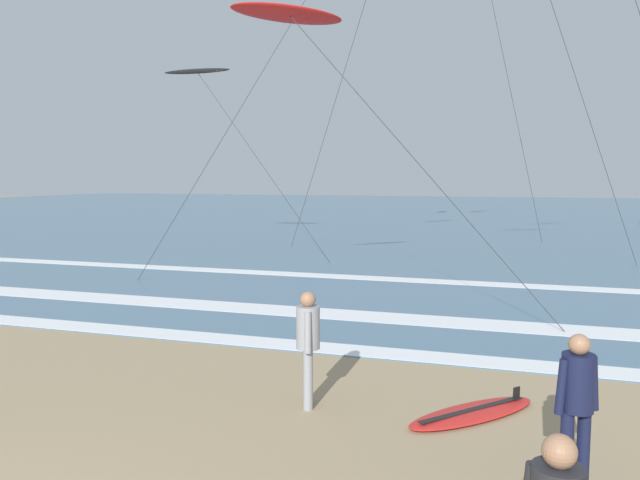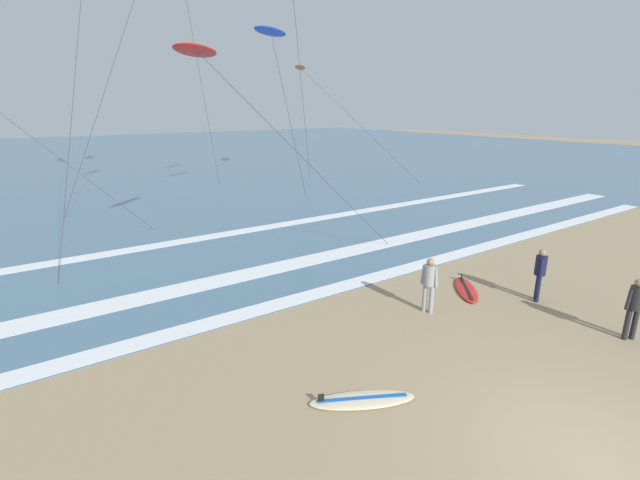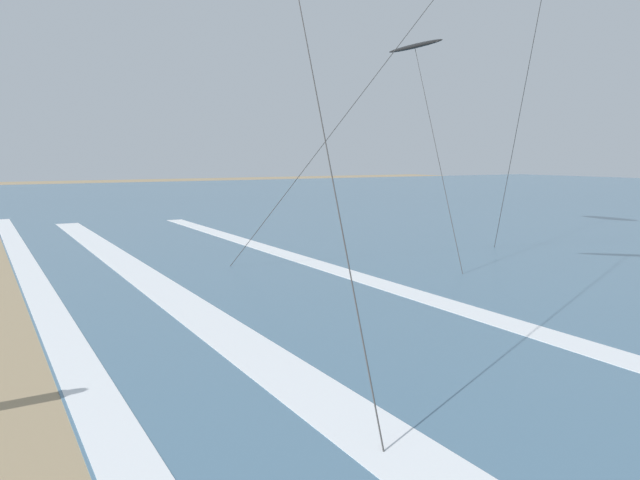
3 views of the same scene
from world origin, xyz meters
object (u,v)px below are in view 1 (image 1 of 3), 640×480
at_px(surfer_background_far, 308,338).
at_px(kite_red_mid_center, 289,15).
at_px(surfboard_left_pile, 473,413).
at_px(surfer_right_near, 577,397).
at_px(kite_black_far_left, 197,72).

distance_m(surfer_background_far, kite_red_mid_center, 10.61).
bearing_deg(kite_red_mid_center, surfboard_left_pile, -54.63).
height_order(surfer_right_near, surfboard_left_pile, surfer_right_near).
xyz_separation_m(surfboard_left_pile, kite_black_far_left, (-13.43, 17.37, 7.77)).
bearing_deg(kite_red_mid_center, kite_black_far_left, 129.42).
xyz_separation_m(surfer_background_far, kite_red_mid_center, (-3.17, 7.87, 6.37)).
bearing_deg(kite_red_mid_center, surfer_right_near, -55.00).
bearing_deg(surfer_right_near, kite_red_mid_center, 125.00).
bearing_deg(surfer_background_far, kite_red_mid_center, 111.97).
height_order(kite_red_mid_center, kite_black_far_left, kite_black_far_left).
distance_m(surfer_background_far, surfboard_left_pile, 2.38).
xyz_separation_m(kite_red_mid_center, kite_black_far_left, (-8.08, 9.84, 0.49)).
relative_size(surfer_background_far, kite_red_mid_center, 0.19).
bearing_deg(surfer_background_far, surfer_right_near, -22.17).
distance_m(surfer_background_far, kite_black_far_left, 22.08).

